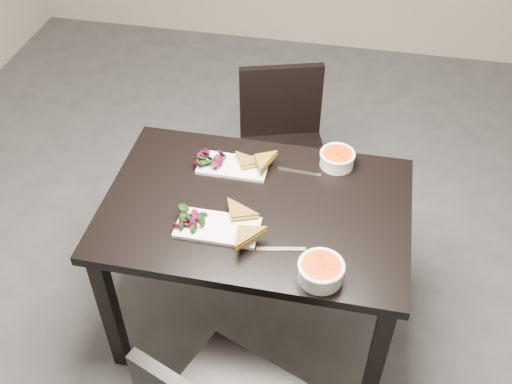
% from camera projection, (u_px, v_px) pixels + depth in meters
% --- Properties ---
extents(ground, '(5.00, 5.00, 0.00)m').
position_uv_depth(ground, '(297.00, 299.00, 2.92)').
color(ground, '#47474C').
rests_on(ground, ground).
extents(table, '(1.20, 0.80, 0.75)m').
position_uv_depth(table, '(256.00, 222.00, 2.39)').
color(table, black).
rests_on(table, ground).
extents(chair_far, '(0.53, 0.53, 0.85)m').
position_uv_depth(chair_far, '(283.00, 140.00, 3.05)').
color(chair_far, black).
rests_on(chair_far, ground).
extents(plate_near, '(0.31, 0.16, 0.02)m').
position_uv_depth(plate_near, '(218.00, 228.00, 2.23)').
color(plate_near, white).
rests_on(plate_near, table).
extents(sandwich_near, '(0.19, 0.16, 0.05)m').
position_uv_depth(sandwich_near, '(235.00, 221.00, 2.21)').
color(sandwich_near, olive).
rests_on(sandwich_near, plate_near).
extents(salad_near, '(0.10, 0.09, 0.04)m').
position_uv_depth(salad_near, '(191.00, 218.00, 2.22)').
color(salad_near, black).
rests_on(salad_near, plate_near).
extents(soup_bowl_near, '(0.16, 0.16, 0.07)m').
position_uv_depth(soup_bowl_near, '(321.00, 270.00, 2.04)').
color(soup_bowl_near, white).
rests_on(soup_bowl_near, table).
extents(cutlery_near, '(0.18, 0.05, 0.00)m').
position_uv_depth(cutlery_near, '(281.00, 249.00, 2.16)').
color(cutlery_near, silver).
rests_on(cutlery_near, table).
extents(plate_far, '(0.29, 0.14, 0.01)m').
position_uv_depth(plate_far, '(233.00, 166.00, 2.49)').
color(plate_far, white).
rests_on(plate_far, table).
extents(sandwich_far, '(0.18, 0.16, 0.05)m').
position_uv_depth(sandwich_far, '(247.00, 165.00, 2.44)').
color(sandwich_far, olive).
rests_on(sandwich_far, plate_far).
extents(salad_far, '(0.09, 0.08, 0.04)m').
position_uv_depth(salad_far, '(210.00, 158.00, 2.48)').
color(salad_far, black).
rests_on(salad_far, plate_far).
extents(soup_bowl_far, '(0.15, 0.15, 0.07)m').
position_uv_depth(soup_bowl_far, '(337.00, 158.00, 2.48)').
color(soup_bowl_far, white).
rests_on(soup_bowl_far, table).
extents(cutlery_far, '(0.18, 0.03, 0.00)m').
position_uv_depth(cutlery_far, '(299.00, 172.00, 2.47)').
color(cutlery_far, silver).
rests_on(cutlery_far, table).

